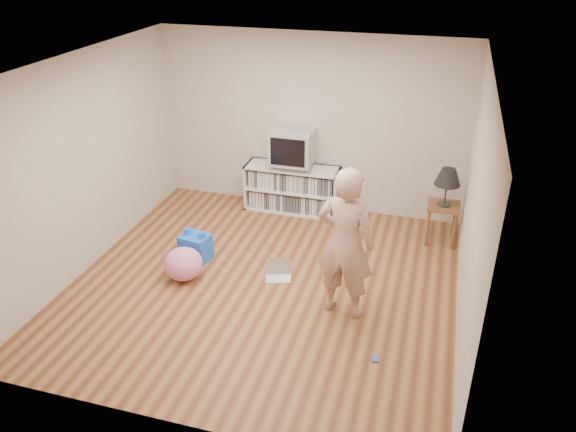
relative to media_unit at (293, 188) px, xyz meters
The scene contains 13 objects.
ground 2.08m from the media_unit, 84.21° to the right, with size 4.50×4.50×0.00m, color brown.
walls 2.26m from the media_unit, 84.21° to the right, with size 4.52×4.52×2.60m.
ceiling 3.04m from the media_unit, 84.21° to the right, with size 4.50×4.50×0.01m, color white.
media_unit is the anchor object (origin of this frame).
dvd_deck 0.39m from the media_unit, 90.00° to the right, with size 0.45×0.35×0.07m, color gray.
crt_tv 0.67m from the media_unit, 90.00° to the right, with size 0.60×0.53×0.50m.
side_table 2.23m from the media_unit, ahead, with size 0.42×0.42×0.55m.
table_lamp 2.31m from the media_unit, ahead, with size 0.34×0.34×0.52m.
person 2.66m from the media_unit, 62.11° to the right, with size 0.63×0.42×1.74m, color tan.
laptop 1.89m from the media_unit, 79.74° to the right, with size 0.37×0.33×0.22m.
playing_cards 3.47m from the media_unit, 60.60° to the right, with size 0.07×0.09×0.02m, color #4765BE.
plush_blue 1.92m from the media_unit, 115.09° to the right, with size 0.40×0.35×0.42m.
plush_pink 2.32m from the media_unit, 109.30° to the right, with size 0.47×0.47×0.40m, color pink.
Camera 1 is at (1.84, -5.35, 3.84)m, focal length 35.00 mm.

